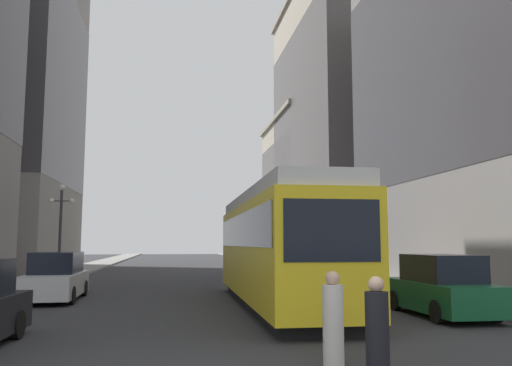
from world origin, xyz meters
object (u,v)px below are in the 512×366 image
Objects in this scene: parked_car_left_mid at (56,278)px; lamp_post_left_far at (61,216)px; pedestrian_crossing_far at (377,333)px; transit_bus at (287,247)px; streetcar at (277,245)px; parked_car_right_far at (441,287)px; pedestrian_crossing_near at (333,322)px.

lamp_post_left_far is (-1.90, 9.92, 2.84)m from parked_car_left_mid.
transit_bus is at bearing 79.93° from pedestrian_crossing_far.
lamp_post_left_far is at bearing -179.85° from transit_bus.
parked_car_left_mid is at bearing 158.25° from streetcar.
pedestrian_crossing_far is at bearing -67.91° from lamp_post_left_far.
parked_car_left_mid is at bearing -26.37° from parked_car_right_far.
pedestrian_crossing_near is at bearing -67.60° from lamp_post_left_far.
lamp_post_left_far is at bearing -47.81° from parked_car_right_far.
pedestrian_crossing_far is 0.31× the size of lamp_post_left_far.
pedestrian_crossing_far is 25.18m from lamp_post_left_far.
lamp_post_left_far is (-13.17, 0.02, 1.73)m from transit_bus.
parked_car_left_mid reaches higher than pedestrian_crossing_near.
parked_car_left_mid is at bearing 118.68° from pedestrian_crossing_far.
pedestrian_crossing_near is (-0.77, -8.76, -1.33)m from streetcar.
pedestrian_crossing_far is at bearing 55.95° from parked_car_right_far.
parked_car_right_far is 2.74× the size of pedestrian_crossing_near.
parked_car_left_mid is (-7.94, 3.31, -1.26)m from streetcar.
streetcar is at bearing -4.84° from pedestrian_crossing_near.
transit_bus is 2.55× the size of parked_car_right_far.
parked_car_right_far is 0.85× the size of lamp_post_left_far.
pedestrian_crossing_near is at bearing -94.15° from streetcar.
parked_car_right_far is (4.39, -3.11, -1.26)m from streetcar.
streetcar reaches higher than transit_bus.
streetcar reaches higher than parked_car_right_far.
transit_bus reaches higher than parked_car_left_mid.
parked_car_left_mid is (-11.27, -9.90, -1.10)m from transit_bus.
parked_car_right_far is at bearing -34.41° from streetcar.
transit_bus is at bearing 76.75° from streetcar.
streetcar reaches higher than parked_car_left_mid.
transit_bus is 22.38m from pedestrian_crossing_near.
lamp_post_left_far is at bearing 111.25° from pedestrian_crossing_far.
transit_bus reaches higher than parked_car_right_far.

